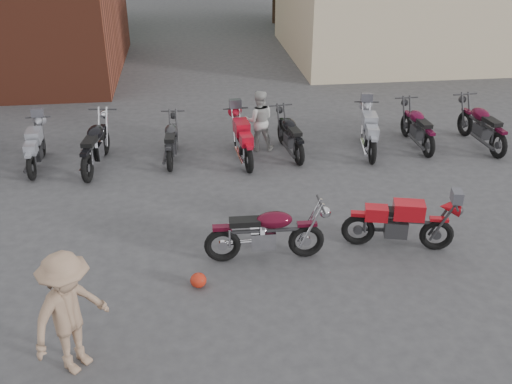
{
  "coord_description": "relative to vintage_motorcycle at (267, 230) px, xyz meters",
  "views": [
    {
      "loc": [
        -0.65,
        -7.4,
        5.58
      ],
      "look_at": [
        0.47,
        1.64,
        0.9
      ],
      "focal_mm": 40.0,
      "sensor_mm": 36.0,
      "label": 1
    }
  ],
  "objects": [
    {
      "name": "vintage_motorcycle",
      "position": [
        0.0,
        0.0,
        0.0
      ],
      "size": [
        2.02,
        0.71,
        1.16
      ],
      "primitive_type": null,
      "rotation": [
        0.0,
        0.0,
        -0.02
      ],
      "color": "#480919",
      "rests_on": "ground"
    },
    {
      "name": "row_bike_5",
      "position": [
        1.2,
        4.52,
        -0.04
      ],
      "size": [
        0.85,
        1.94,
        1.09
      ],
      "primitive_type": null,
      "rotation": [
        0.0,
        0.0,
        1.7
      ],
      "color": "black",
      "rests_on": "ground"
    },
    {
      "name": "row_bike_3",
      "position": [
        -1.66,
        4.53,
        -0.05
      ],
      "size": [
        0.72,
        1.85,
        1.05
      ],
      "primitive_type": null,
      "rotation": [
        0.0,
        0.0,
        1.5
      ],
      "color": "#252628",
      "rests_on": "ground"
    },
    {
      "name": "row_bike_1",
      "position": [
        -4.78,
        4.45,
        -0.05
      ],
      "size": [
        0.68,
        1.85,
        1.06
      ],
      "primitive_type": null,
      "rotation": [
        0.0,
        0.0,
        1.61
      ],
      "color": "gray",
      "rests_on": "ground"
    },
    {
      "name": "ground",
      "position": [
        -0.57,
        -0.83,
        -0.58
      ],
      "size": [
        90.0,
        90.0,
        0.0
      ],
      "primitive_type": "plane",
      "color": "#3A3A3D"
    },
    {
      "name": "row_bike_7",
      "position": [
        4.46,
        4.62,
        -0.02
      ],
      "size": [
        0.68,
        1.94,
        1.12
      ],
      "primitive_type": null,
      "rotation": [
        0.0,
        0.0,
        1.6
      ],
      "color": "#4F0926",
      "rests_on": "ground"
    },
    {
      "name": "helmet",
      "position": [
        -1.21,
        -0.67,
        -0.46
      ],
      "size": [
        0.35,
        0.35,
        0.24
      ],
      "primitive_type": "ellipsoid",
      "rotation": [
        0.0,
        0.0,
        0.43
      ],
      "color": "#B22613",
      "rests_on": "ground"
    },
    {
      "name": "person_light",
      "position": [
        0.49,
        4.88,
        0.17
      ],
      "size": [
        0.77,
        0.61,
        1.51
      ],
      "primitive_type": "imported",
      "rotation": [
        0.0,
        0.0,
        3.08
      ],
      "color": "#ACACA8",
      "rests_on": "ground"
    },
    {
      "name": "row_bike_2",
      "position": [
        -3.39,
        4.29,
        0.03
      ],
      "size": [
        0.96,
        2.18,
        1.22
      ],
      "primitive_type": null,
      "rotation": [
        0.0,
        0.0,
        1.44
      ],
      "color": "black",
      "rests_on": "ground"
    },
    {
      "name": "row_bike_6",
      "position": [
        3.15,
        4.4,
        -0.02
      ],
      "size": [
        0.96,
        2.02,
        1.13
      ],
      "primitive_type": null,
      "rotation": [
        0.0,
        0.0,
        1.4
      ],
      "color": "#989BA6",
      "rests_on": "ground"
    },
    {
      "name": "person_tan",
      "position": [
        -2.86,
        -2.24,
        0.31
      ],
      "size": [
        1.24,
        1.3,
        1.77
      ],
      "primitive_type": "imported",
      "rotation": [
        0.0,
        0.0,
        0.87
      ],
      "color": "#9B7A60",
      "rests_on": "ground"
    },
    {
      "name": "stucco_building",
      "position": [
        7.93,
        14.17,
        1.17
      ],
      "size": [
        10.0,
        8.0,
        3.5
      ],
      "primitive_type": "cube",
      "color": "#C2AE8B",
      "rests_on": "ground"
    },
    {
      "name": "sportbike",
      "position": [
        2.39,
        0.08,
        -0.03
      ],
      "size": [
        1.99,
        1.08,
        1.1
      ],
      "primitive_type": null,
      "rotation": [
        0.0,
        0.0,
        -0.25
      ],
      "color": "#B70F18",
      "rests_on": "ground"
    },
    {
      "name": "row_bike_4",
      "position": [
        0.02,
        4.29,
        -0.02
      ],
      "size": [
        0.82,
        1.99,
        1.13
      ],
      "primitive_type": null,
      "rotation": [
        0.0,
        0.0,
        1.66
      ],
      "color": "red",
      "rests_on": "ground"
    },
    {
      "name": "row_bike_8",
      "position": [
        6.05,
        4.42,
        0.02
      ],
      "size": [
        0.86,
        2.13,
        1.21
      ],
      "primitive_type": null,
      "rotation": [
        0.0,
        0.0,
        1.66
      ],
      "color": "#490920",
      "rests_on": "ground"
    }
  ]
}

